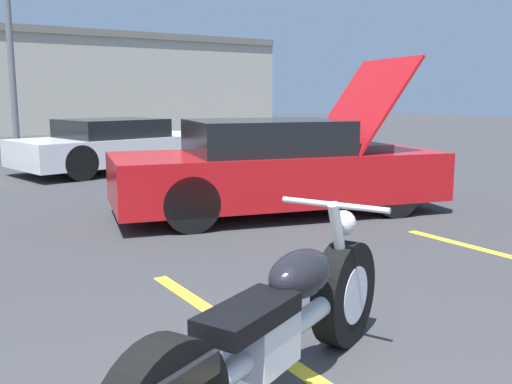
{
  "coord_description": "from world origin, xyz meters",
  "views": [
    {
      "loc": [
        -0.82,
        -1.23,
        1.61
      ],
      "look_at": [
        1.77,
        2.8,
        0.8
      ],
      "focal_mm": 40.0,
      "sensor_mm": 36.0,
      "label": 1
    }
  ],
  "objects": [
    {
      "name": "motorcycle",
      "position": [
        0.78,
        1.08,
        0.41
      ],
      "size": [
        2.28,
        1.2,
        0.98
      ],
      "rotation": [
        0.0,
        0.0,
        0.44
      ],
      "color": "black",
      "rests_on": "ground"
    },
    {
      "name": "show_car_hood_open",
      "position": [
        3.64,
        5.15,
        0.63
      ],
      "size": [
        4.76,
        2.77,
        2.14
      ],
      "rotation": [
        0.0,
        0.0,
        -0.25
      ],
      "color": "red",
      "rests_on": "ground"
    },
    {
      "name": "parked_car_right_row",
      "position": [
        3.31,
        10.74,
        0.55
      ],
      "size": [
        4.6,
        2.67,
        1.12
      ],
      "rotation": [
        0.0,
        0.0,
        0.19
      ],
      "color": "white",
      "rests_on": "ground"
    }
  ]
}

